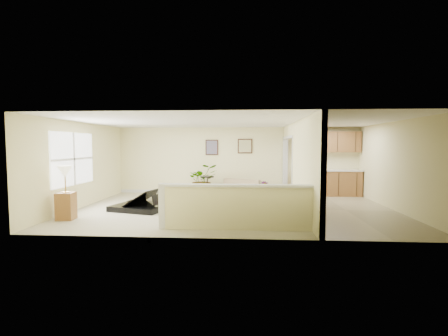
# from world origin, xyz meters

# --- Properties ---
(floor) EXTENTS (9.00, 9.00, 0.00)m
(floor) POSITION_xyz_m (0.00, 0.00, 0.00)
(floor) COLOR tan
(floor) RESTS_ON ground
(back_wall) EXTENTS (9.00, 0.04, 2.50)m
(back_wall) POSITION_xyz_m (0.00, 3.00, 1.25)
(back_wall) COLOR #F0E7A4
(back_wall) RESTS_ON floor
(front_wall) EXTENTS (9.00, 0.04, 2.50)m
(front_wall) POSITION_xyz_m (0.00, -3.00, 1.25)
(front_wall) COLOR #F0E7A4
(front_wall) RESTS_ON floor
(left_wall) EXTENTS (0.04, 6.00, 2.50)m
(left_wall) POSITION_xyz_m (-4.50, 0.00, 1.25)
(left_wall) COLOR #F0E7A4
(left_wall) RESTS_ON floor
(right_wall) EXTENTS (0.04, 6.00, 2.50)m
(right_wall) POSITION_xyz_m (4.50, 0.00, 1.25)
(right_wall) COLOR #F0E7A4
(right_wall) RESTS_ON floor
(ceiling) EXTENTS (9.00, 6.00, 0.04)m
(ceiling) POSITION_xyz_m (0.00, 0.00, 2.50)
(ceiling) COLOR silver
(ceiling) RESTS_ON back_wall
(kitchen_vinyl) EXTENTS (2.70, 6.00, 0.01)m
(kitchen_vinyl) POSITION_xyz_m (3.15, 0.00, 0.00)
(kitchen_vinyl) COLOR gray
(kitchen_vinyl) RESTS_ON floor
(interior_partition) EXTENTS (0.18, 5.99, 2.50)m
(interior_partition) POSITION_xyz_m (1.80, 0.25, 1.22)
(interior_partition) COLOR #F0E7A4
(interior_partition) RESTS_ON floor
(pony_half_wall) EXTENTS (3.42, 0.22, 1.00)m
(pony_half_wall) POSITION_xyz_m (0.08, -2.30, 0.52)
(pony_half_wall) COLOR #F0E7A4
(pony_half_wall) RESTS_ON floor
(left_window) EXTENTS (0.05, 2.15, 1.45)m
(left_window) POSITION_xyz_m (-4.49, -0.50, 1.45)
(left_window) COLOR white
(left_window) RESTS_ON left_wall
(wall_art_left) EXTENTS (0.48, 0.04, 0.58)m
(wall_art_left) POSITION_xyz_m (-0.95, 2.97, 1.75)
(wall_art_left) COLOR #382114
(wall_art_left) RESTS_ON back_wall
(wall_mirror) EXTENTS (0.55, 0.04, 0.55)m
(wall_mirror) POSITION_xyz_m (0.30, 2.97, 1.80)
(wall_mirror) COLOR #382114
(wall_mirror) RESTS_ON back_wall
(kitchen_cabinets) EXTENTS (2.36, 0.65, 2.33)m
(kitchen_cabinets) POSITION_xyz_m (3.19, 2.73, 0.87)
(kitchen_cabinets) COLOR olive
(kitchen_cabinets) RESTS_ON floor
(piano) EXTENTS (1.95, 1.95, 1.37)m
(piano) POSITION_xyz_m (-2.68, -0.13, 0.57)
(piano) COLOR black
(piano) RESTS_ON floor
(piano_bench) EXTENTS (0.51, 0.79, 0.49)m
(piano_bench) POSITION_xyz_m (-1.20, -0.46, 0.24)
(piano_bench) COLOR black
(piano_bench) RESTS_ON floor
(loveseat) EXTENTS (1.69, 1.31, 0.80)m
(loveseat) POSITION_xyz_m (0.06, 2.26, 0.30)
(loveseat) COLOR tan
(loveseat) RESTS_ON floor
(accent_table) EXTENTS (0.49, 0.49, 0.71)m
(accent_table) POSITION_xyz_m (-1.06, 2.33, 0.46)
(accent_table) COLOR black
(accent_table) RESTS_ON floor
(palm_plant) EXTENTS (1.31, 1.25, 1.15)m
(palm_plant) POSITION_xyz_m (-1.24, 2.42, 0.56)
(palm_plant) COLOR black
(palm_plant) RESTS_ON floor
(small_plant) EXTENTS (0.37, 0.37, 0.56)m
(small_plant) POSITION_xyz_m (0.98, 2.19, 0.24)
(small_plant) COLOR black
(small_plant) RESTS_ON floor
(lamp_stand) EXTENTS (0.43, 0.43, 1.33)m
(lamp_stand) POSITION_xyz_m (-4.09, -1.61, 0.56)
(lamp_stand) COLOR olive
(lamp_stand) RESTS_ON floor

